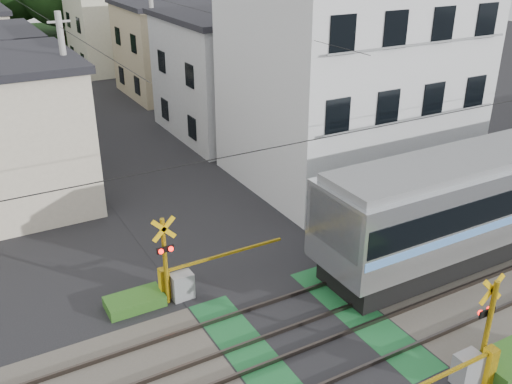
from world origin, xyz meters
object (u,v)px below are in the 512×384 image
crossing_signal_far (178,279)px  pedestrian (81,109)px  apartment_block (350,79)px  crossing_signal_near (473,361)px

crossing_signal_far → pedestrian: bearing=84.6°
crossing_signal_far → apartment_block: 13.14m
apartment_block → pedestrian: size_ratio=6.55×
crossing_signal_near → pedestrian: (-3.22, 27.96, 0.07)m
crossing_signal_far → pedestrian: crossing_signal_far is taller
apartment_block → crossing_signal_near: bearing=-114.2°
crossing_signal_near → crossing_signal_far: bearing=125.3°
apartment_block → crossing_signal_far: bearing=-152.2°
crossing_signal_near → apartment_block: apartment_block is taller
crossing_signal_far → apartment_block: bearing=27.8°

